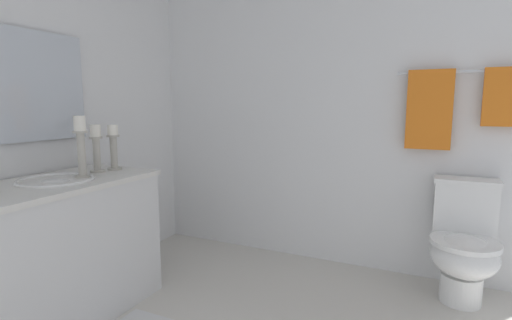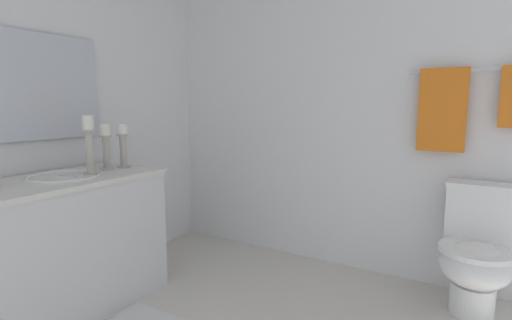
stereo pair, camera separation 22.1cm
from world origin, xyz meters
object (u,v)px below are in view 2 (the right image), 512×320
Objects in this scene: mirror at (30,86)px; towel_near_vanity at (442,110)px; vanity_cabinet at (69,243)px; toilet at (476,253)px; candle_holder_tall at (123,145)px; candle_holder_short at (106,145)px; candle_holder_mid at (89,143)px; towel_bar at (484,70)px; sink_basin at (65,184)px.

mirror is 1.74× the size of towel_near_vanity.
mirror is (-0.28, 0.00, 0.92)m from vanity_cabinet.
towel_near_vanity is at bearing 140.32° from toilet.
candle_holder_short is (-0.03, -0.11, 0.00)m from candle_holder_tall.
toilet is (2.06, 0.76, -0.59)m from candle_holder_tall.
mirror is 2.57× the size of candle_holder_mid.
candle_holder_tall is 0.28m from candle_holder_mid.
mirror reaches higher than towel_near_vanity.
candle_holder_short is at bearing -149.58° from towel_near_vanity.
candle_holder_mid is 0.47× the size of toilet.
mirror reaches higher than towel_bar.
towel_bar is at bearing 34.56° from sink_basin.
sink_basin is 0.46m from candle_holder_tall.
toilet is (2.08, 0.88, -0.59)m from candle_holder_short.
vanity_cabinet is 0.61m from candle_holder_mid.
sink_basin is 1.14× the size of candle_holder_mid.
mirror is 2.52m from towel_near_vanity.
candle_holder_short is 0.83× the size of candle_holder_mid.
sink_basin is 2.33m from towel_near_vanity.
towel_bar is (1.99, 1.26, 0.43)m from candle_holder_mid.
sink_basin is at bearing -150.34° from toilet.
sink_basin is at bearing -87.26° from candle_holder_short.
vanity_cabinet is at bearing -0.01° from mirror.
candle_holder_short is at bearing 92.74° from sink_basin.
towel_near_vanity is (-0.21, -0.02, -0.24)m from towel_bar.
candle_holder_tall is at bearing -151.94° from towel_near_vanity.
mirror is at bearing -146.67° from towel_near_vanity.
towel_bar is at bearing 4.91° from towel_near_vanity.
towel_near_vanity is at bearing 37.17° from sink_basin.
sink_basin is 0.27m from candle_holder_mid.
candle_holder_mid is at bearing 73.55° from vanity_cabinet.
candle_holder_mid is 2.36m from toilet.
toilet is 0.88m from towel_near_vanity.
mirror reaches higher than candle_holder_mid.
candle_holder_short is (-0.01, 0.30, 0.19)m from sink_basin.
vanity_cabinet is 2.67m from towel_bar.
mirror is at bearing -124.92° from candle_holder_tall.
sink_basin is 2.56m from towel_bar.
sink_basin is 0.63m from mirror.
towel_near_vanity reaches higher than towel_bar.
toilet is (2.35, 1.18, -0.96)m from mirror.
towel_near_vanity is (1.82, 1.38, 0.78)m from vanity_cabinet.
vanity_cabinet is 1.19× the size of mirror.
vanity_cabinet is at bearing -106.45° from candle_holder_mid.
candle_holder_mid reaches higher than vanity_cabinet.
towel_near_vanity reaches higher than candle_holder_tall.
towel_bar is 1.61× the size of towel_near_vanity.
sink_basin is 0.48× the size of towel_bar.
candle_holder_tall reaches higher than vanity_cabinet.
vanity_cabinet reaches higher than toilet.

